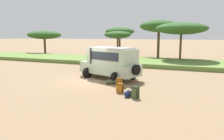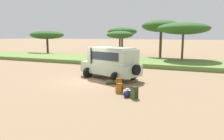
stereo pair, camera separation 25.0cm
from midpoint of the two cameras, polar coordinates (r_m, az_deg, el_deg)
ground_plane at (r=16.36m, az=-5.58°, el=-2.80°), size 320.00×320.00×0.00m
grass_bank at (r=26.48m, az=6.16°, el=2.24°), size 120.00×7.00×0.44m
safari_vehicle at (r=16.81m, az=0.14°, el=2.04°), size 5.42×3.74×2.44m
backpack_beside_front_wheel at (r=12.90m, az=2.53°, el=-4.76°), size 0.43×0.39×0.56m
backpack_cluster_center at (r=11.78m, az=6.46°, el=-5.92°), size 0.46×0.42×0.65m
backpack_near_rear_wheel at (r=14.02m, az=2.32°, el=-3.45°), size 0.44×0.45×0.65m
duffel_bag_low_black_case at (r=12.21m, az=4.74°, el=-6.00°), size 0.36×0.84×0.46m
duffel_bag_soft_canvas at (r=15.12m, az=0.56°, el=-3.11°), size 0.87×0.64×0.43m
acacia_tree_far_left at (r=40.82m, az=-16.44°, el=8.78°), size 6.08×5.51×4.16m
acacia_tree_left_mid at (r=42.94m, az=2.85°, el=9.97°), size 5.75×4.95×4.87m
acacia_tree_centre_back at (r=36.75m, az=2.27°, el=9.16°), size 4.45×4.55×4.04m
acacia_tree_right_mid at (r=32.68m, az=12.94°, el=11.09°), size 5.50×5.52×5.51m
acacia_tree_far_right at (r=27.86m, az=18.41°, el=10.25°), size 6.13×6.68×4.87m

